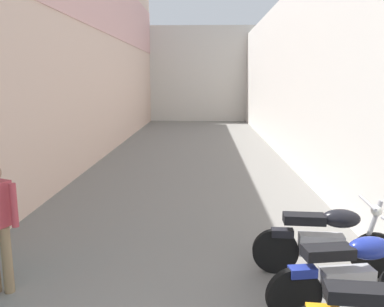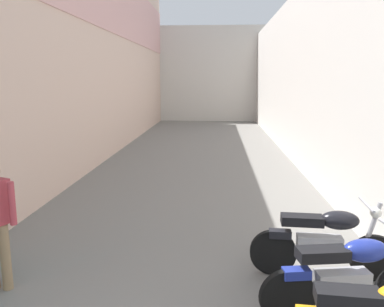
# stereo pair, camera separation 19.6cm
# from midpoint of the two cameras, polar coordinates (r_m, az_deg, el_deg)

# --- Properties ---
(ground_plane) EXTENTS (39.24, 39.24, 0.00)m
(ground_plane) POSITION_cam_midpoint_polar(r_m,az_deg,el_deg) (10.83, 0.99, -2.76)
(ground_plane) COLOR slate
(building_left) EXTENTS (0.45, 23.24, 7.20)m
(building_left) POSITION_cam_midpoint_polar(r_m,az_deg,el_deg) (13.04, -12.80, 15.36)
(building_left) COLOR beige
(building_left) RESTS_ON ground
(building_right) EXTENTS (0.45, 23.24, 5.17)m
(building_right) POSITION_cam_midpoint_polar(r_m,az_deg,el_deg) (12.79, 15.80, 10.59)
(building_right) COLOR silver
(building_right) RESTS_ON ground
(building_far_end) EXTENTS (8.83, 2.00, 5.67)m
(building_far_end) POSITION_cam_midpoint_polar(r_m,az_deg,el_deg) (25.15, 2.65, 11.41)
(building_far_end) COLOR beige
(building_far_end) RESTS_ON ground
(motorcycle_third) EXTENTS (1.84, 0.58, 1.04)m
(motorcycle_third) POSITION_cam_midpoint_polar(r_m,az_deg,el_deg) (4.62, 22.83, -16.08)
(motorcycle_third) COLOR black
(motorcycle_third) RESTS_ON ground
(motorcycle_fourth) EXTENTS (1.85, 0.58, 1.04)m
(motorcycle_fourth) POSITION_cam_midpoint_polar(r_m,az_deg,el_deg) (5.43, 19.63, -11.79)
(motorcycle_fourth) COLOR black
(motorcycle_fourth) RESTS_ON ground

